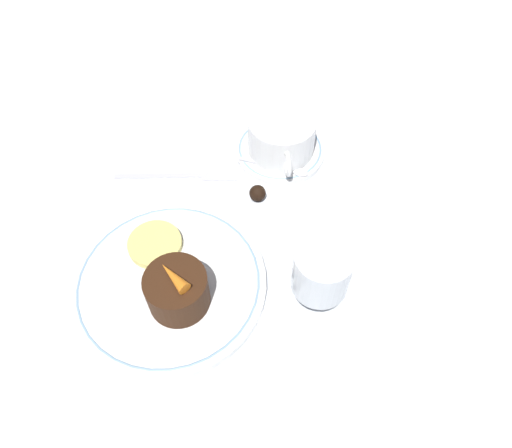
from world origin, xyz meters
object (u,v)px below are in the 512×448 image
Objects in this scene: fork at (190,175)px; dessert_cake at (177,290)px; coffee_cup at (282,135)px; wine_glass at (321,275)px; dinner_plate at (170,284)px.

dessert_cake reaches higher than fork.
fork is at bearing -78.50° from coffee_cup.
dessert_cake is at bearing -33.57° from coffee_cup.
dinner_plate is at bearing -104.86° from wine_glass.
coffee_cup is at bearing 101.50° from fork.
dinner_plate is 0.04m from dessert_cake.
wine_glass is at bearing 32.38° from fork.
coffee_cup reaches higher than fork.
dinner_plate is 1.93× the size of coffee_cup.
dinner_plate is at bearing -9.85° from fork.
wine_glass is (0.04, 0.17, 0.07)m from dinner_plate.
coffee_cup is at bearing -178.77° from wine_glass.
coffee_cup reaches higher than dinner_plate.
wine_glass reaches higher than coffee_cup.
wine_glass reaches higher than dessert_cake.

